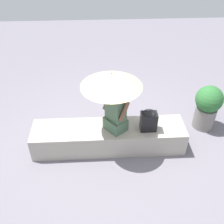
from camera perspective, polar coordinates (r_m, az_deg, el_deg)
The scene contains 6 objects.
ground_plane at distance 4.78m, azimuth -0.70°, elevation -7.45°, with size 14.00×14.00×0.00m, color slate.
stone_bench at distance 4.63m, azimuth -0.72°, elevation -5.52°, with size 2.64×0.60×0.44m, color #A8A093.
person_seated at distance 4.22m, azimuth 0.79°, elevation 0.32°, with size 0.45×0.49×0.90m.
parasol at distance 3.94m, azimuth -0.12°, elevation 7.02°, with size 0.96×0.96×1.08m.
handbag_black at distance 4.38m, azimuth 8.01°, elevation -2.01°, with size 0.27×0.20×0.36m.
planter_near at distance 5.21m, azimuth 20.15°, elevation 1.31°, with size 0.51×0.51×0.90m.
Camera 1 is at (0.12, 3.38, 3.39)m, focal length 41.83 mm.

